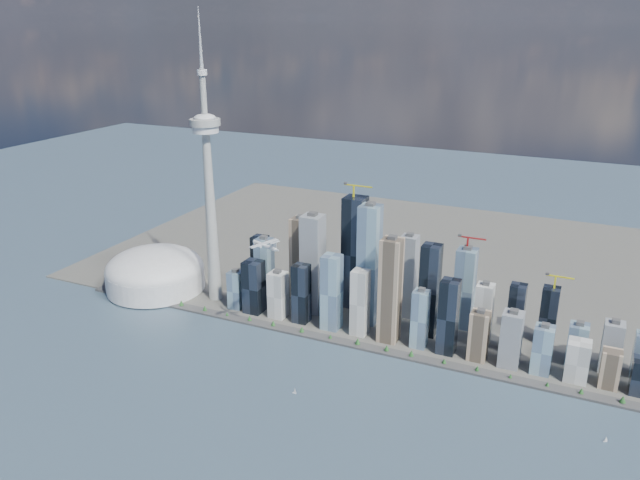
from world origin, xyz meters
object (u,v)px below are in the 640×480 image
at_px(airplane, 265,245).
at_px(sailboat_west, 295,392).
at_px(dome_stadium, 155,272).
at_px(needle_tower, 209,186).
at_px(sailboat_east, 606,440).

bearing_deg(airplane, sailboat_west, -24.60).
bearing_deg(dome_stadium, sailboat_west, -27.11).
relative_size(dome_stadium, sailboat_west, 20.19).
height_order(dome_stadium, airplane, airplane).
relative_size(dome_stadium, airplane, 3.24).
distance_m(needle_tower, airplane, 244.32).
distance_m(airplane, sailboat_west, 232.53).
xyz_separation_m(sailboat_west, sailboat_east, (429.33, 71.29, -0.47)).
bearing_deg(sailboat_west, needle_tower, 144.82).
bearing_deg(needle_tower, dome_stadium, -175.91).
bearing_deg(needle_tower, airplane, -34.84).
height_order(sailboat_west, sailboat_east, sailboat_west).
relative_size(needle_tower, sailboat_west, 55.58).
relative_size(airplane, sailboat_east, 7.30).
distance_m(dome_stadium, sailboat_east, 878.24).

